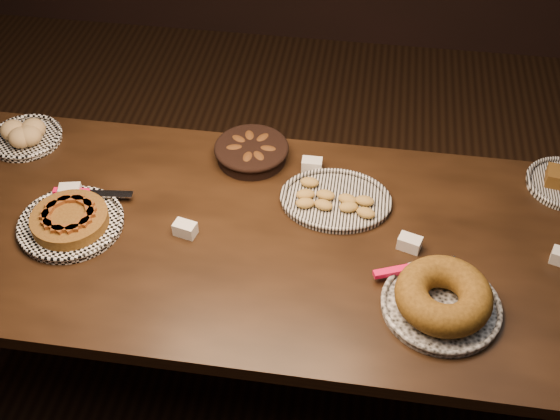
# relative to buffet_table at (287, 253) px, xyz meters

# --- Properties ---
(ground) EXTENTS (5.00, 5.00, 0.00)m
(ground) POSITION_rel_buffet_table_xyz_m (0.00, 0.00, -0.68)
(ground) COLOR black
(ground) RESTS_ON ground
(buffet_table) EXTENTS (2.40, 1.00, 0.75)m
(buffet_table) POSITION_rel_buffet_table_xyz_m (0.00, 0.00, 0.00)
(buffet_table) COLOR black
(buffet_table) RESTS_ON ground
(apple_tart_plate) EXTENTS (0.34, 0.34, 0.06)m
(apple_tart_plate) POSITION_rel_buffet_table_xyz_m (-0.70, -0.05, 0.10)
(apple_tart_plate) COLOR white
(apple_tart_plate) RESTS_ON buffet_table
(madeleine_platter) EXTENTS (0.37, 0.30, 0.04)m
(madeleine_platter) POSITION_rel_buffet_table_xyz_m (0.13, 0.18, 0.09)
(madeleine_platter) COLOR black
(madeleine_platter) RESTS_ON buffet_table
(bundt_cake_plate) EXTENTS (0.38, 0.36, 0.11)m
(bundt_cake_plate) POSITION_rel_buffet_table_xyz_m (0.47, -0.21, 0.12)
(bundt_cake_plate) COLOR black
(bundt_cake_plate) RESTS_ON buffet_table
(croissant_basket) EXTENTS (0.27, 0.27, 0.07)m
(croissant_basket) POSITION_rel_buffet_table_xyz_m (-0.18, 0.37, 0.11)
(croissant_basket) COLOR black
(croissant_basket) RESTS_ON buffet_table
(bread_roll_plate) EXTENTS (0.27, 0.27, 0.08)m
(bread_roll_plate) POSITION_rel_buffet_table_xyz_m (-1.02, 0.34, 0.11)
(bread_roll_plate) COLOR white
(bread_roll_plate) RESTS_ON buffet_table
(tent_cards) EXTENTS (1.67, 0.42, 0.04)m
(tent_cards) POSITION_rel_buffet_table_xyz_m (0.04, 0.09, 0.10)
(tent_cards) COLOR white
(tent_cards) RESTS_ON buffet_table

